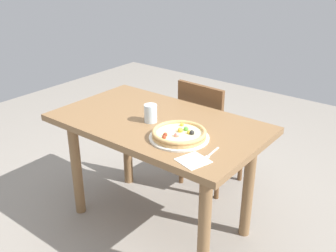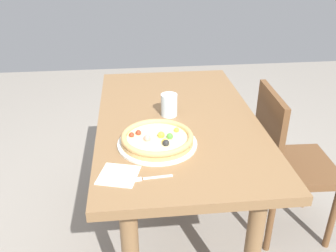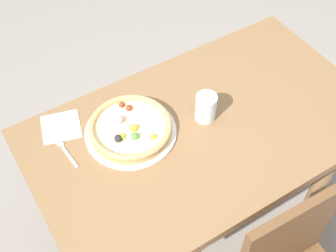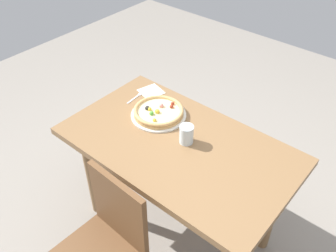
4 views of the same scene
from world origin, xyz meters
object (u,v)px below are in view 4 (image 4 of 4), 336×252
at_px(chair_near, 105,245).
at_px(dining_table, 178,158).
at_px(plate, 159,115).
at_px(fork, 137,96).
at_px(napkin, 151,92).
at_px(pizza, 159,111).
at_px(drinking_glass, 186,134).

bearing_deg(chair_near, dining_table, -87.44).
distance_m(plate, fork, 0.25).
bearing_deg(napkin, fork, -107.68).
distance_m(fork, napkin, 0.11).
bearing_deg(pizza, chair_near, -70.53).
xyz_separation_m(drinking_glass, napkin, (-0.48, 0.24, -0.05)).
height_order(fork, drinking_glass, drinking_glass).
bearing_deg(drinking_glass, fork, 164.81).
relative_size(pizza, drinking_glass, 2.78).
bearing_deg(drinking_glass, plate, 163.69).
bearing_deg(napkin, dining_table, -31.41).
xyz_separation_m(dining_table, drinking_glass, (0.03, 0.04, 0.17)).
bearing_deg(fork, plate, -108.54).
relative_size(pizza, napkin, 2.18).
distance_m(dining_table, plate, 0.30).
relative_size(drinking_glass, napkin, 0.79).
distance_m(chair_near, plate, 0.81).
bearing_deg(napkin, chair_near, -62.28).
distance_m(dining_table, napkin, 0.55).
bearing_deg(dining_table, pizza, 154.72).
bearing_deg(chair_near, drinking_glass, -89.86).
bearing_deg(fork, pizza, -108.56).
xyz_separation_m(chair_near, drinking_glass, (0.02, 0.63, 0.35)).
bearing_deg(napkin, pizza, -37.86).
xyz_separation_m(dining_table, chair_near, (0.00, -0.60, -0.17)).
relative_size(dining_table, napkin, 9.33).
bearing_deg(dining_table, chair_near, -89.74).
xyz_separation_m(chair_near, plate, (-0.25, 0.71, 0.30)).
bearing_deg(dining_table, napkin, 148.59).
height_order(drinking_glass, napkin, drinking_glass).
height_order(dining_table, plate, plate).
relative_size(fork, napkin, 1.18).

